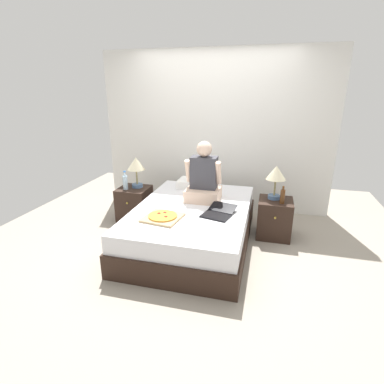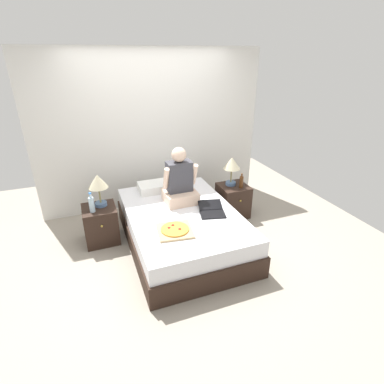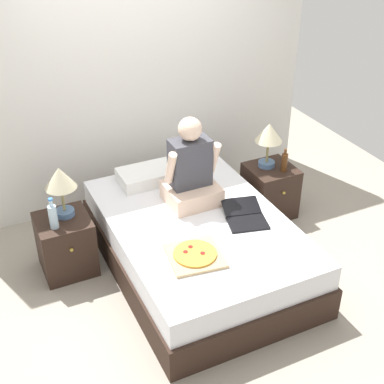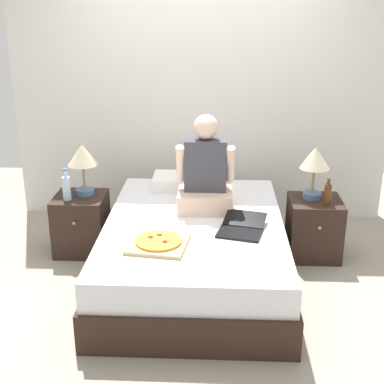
# 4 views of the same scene
# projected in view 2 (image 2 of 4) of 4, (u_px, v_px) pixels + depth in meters

# --- Properties ---
(ground_plane) EXTENTS (5.68, 5.68, 0.00)m
(ground_plane) POSITION_uv_depth(u_px,v_px,m) (182.00, 243.00, 4.17)
(ground_plane) COLOR #9E9384
(wall_back) EXTENTS (3.68, 0.12, 2.50)m
(wall_back) POSITION_uv_depth(u_px,v_px,m) (153.00, 131.00, 4.83)
(wall_back) COLOR silver
(wall_back) RESTS_ON ground
(bed) EXTENTS (1.42, 2.08, 0.50)m
(bed) POSITION_uv_depth(u_px,v_px,m) (182.00, 228.00, 4.07)
(bed) COLOR black
(bed) RESTS_ON ground
(nightstand_left) EXTENTS (0.44, 0.47, 0.52)m
(nightstand_left) POSITION_uv_depth(u_px,v_px,m) (101.00, 224.00, 4.12)
(nightstand_left) COLOR black
(nightstand_left) RESTS_ON ground
(lamp_on_left_nightstand) EXTENTS (0.26, 0.26, 0.45)m
(lamp_on_left_nightstand) POSITION_uv_depth(u_px,v_px,m) (98.00, 184.00, 3.93)
(lamp_on_left_nightstand) COLOR #4C6B93
(lamp_on_left_nightstand) RESTS_ON nightstand_left
(water_bottle) EXTENTS (0.07, 0.07, 0.28)m
(water_bottle) POSITION_uv_depth(u_px,v_px,m) (92.00, 204.00, 3.86)
(water_bottle) COLOR silver
(water_bottle) RESTS_ON nightstand_left
(nightstand_right) EXTENTS (0.44, 0.47, 0.52)m
(nightstand_right) POSITION_uv_depth(u_px,v_px,m) (233.00, 200.00, 4.78)
(nightstand_right) COLOR black
(nightstand_right) RESTS_ON ground
(lamp_on_right_nightstand) EXTENTS (0.26, 0.26, 0.45)m
(lamp_on_right_nightstand) POSITION_uv_depth(u_px,v_px,m) (232.00, 165.00, 4.57)
(lamp_on_right_nightstand) COLOR #4C6B93
(lamp_on_right_nightstand) RESTS_ON nightstand_right
(beer_bottle) EXTENTS (0.06, 0.06, 0.23)m
(beer_bottle) POSITION_uv_depth(u_px,v_px,m) (241.00, 182.00, 4.57)
(beer_bottle) COLOR #512D14
(beer_bottle) RESTS_ON nightstand_right
(pillow) EXTENTS (0.52, 0.34, 0.12)m
(pillow) POSITION_uv_depth(u_px,v_px,m) (156.00, 187.00, 4.53)
(pillow) COLOR white
(pillow) RESTS_ON bed
(person_seated) EXTENTS (0.47, 0.40, 0.78)m
(person_seated) POSITION_uv_depth(u_px,v_px,m) (180.00, 182.00, 4.11)
(person_seated) COLOR beige
(person_seated) RESTS_ON bed
(laptop) EXTENTS (0.41, 0.48, 0.07)m
(laptop) POSITION_uv_depth(u_px,v_px,m) (212.00, 211.00, 3.92)
(laptop) COLOR black
(laptop) RESTS_ON bed
(pizza_box) EXTENTS (0.45, 0.45, 0.05)m
(pizza_box) POSITION_uv_depth(u_px,v_px,m) (175.00, 230.00, 3.50)
(pizza_box) COLOR tan
(pizza_box) RESTS_ON bed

